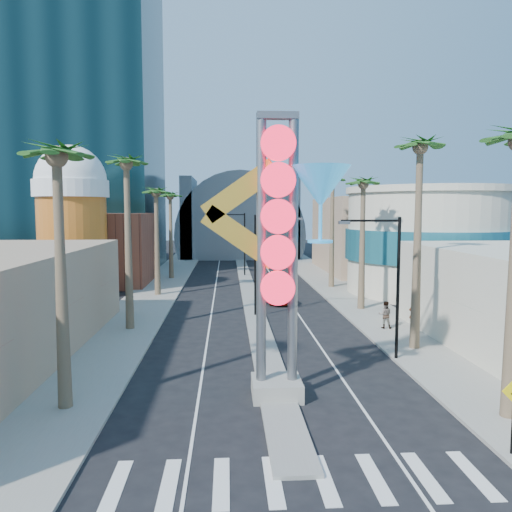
{
  "coord_description": "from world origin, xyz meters",
  "views": [
    {
      "loc": [
        -2.18,
        -18.68,
        8.37
      ],
      "look_at": [
        0.05,
        19.95,
        4.8
      ],
      "focal_mm": 35.0,
      "sensor_mm": 36.0,
      "label": 1
    }
  ],
  "objects_px": {
    "neon_sign": "(296,235)",
    "pedestrian_a": "(413,314)",
    "pedestrian_b": "(385,315)",
    "red_pickup": "(280,295)"
  },
  "relations": [
    {
      "from": "neon_sign",
      "to": "pedestrian_a",
      "type": "bearing_deg",
      "value": 50.9
    },
    {
      "from": "pedestrian_b",
      "to": "neon_sign",
      "type": "bearing_deg",
      "value": 71.79
    },
    {
      "from": "red_pickup",
      "to": "pedestrian_b",
      "type": "bearing_deg",
      "value": -64.14
    },
    {
      "from": "red_pickup",
      "to": "neon_sign",
      "type": "bearing_deg",
      "value": -98.51
    },
    {
      "from": "pedestrian_a",
      "to": "pedestrian_b",
      "type": "bearing_deg",
      "value": 23.75
    },
    {
      "from": "neon_sign",
      "to": "pedestrian_a",
      "type": "height_order",
      "value": "neon_sign"
    },
    {
      "from": "neon_sign",
      "to": "pedestrian_b",
      "type": "xyz_separation_m",
      "value": [
        7.97,
        12.0,
        -6.21
      ]
    },
    {
      "from": "neon_sign",
      "to": "pedestrian_b",
      "type": "distance_m",
      "value": 15.69
    },
    {
      "from": "neon_sign",
      "to": "red_pickup",
      "type": "distance_m",
      "value": 23.82
    },
    {
      "from": "pedestrian_a",
      "to": "pedestrian_b",
      "type": "xyz_separation_m",
      "value": [
        -2.23,
        -0.56,
        0.08
      ]
    }
  ]
}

